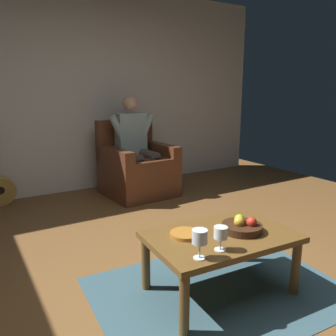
% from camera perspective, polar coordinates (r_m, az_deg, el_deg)
% --- Properties ---
extents(ground_plane, '(6.87, 6.87, 0.00)m').
position_cam_1_polar(ground_plane, '(2.52, 5.44, -19.67)').
color(ground_plane, brown).
extents(wall_back, '(5.98, 0.06, 2.69)m').
position_cam_1_polar(wall_back, '(4.76, -15.99, 12.31)').
color(wall_back, beige).
rests_on(wall_back, ground).
extents(rug, '(1.74, 1.32, 0.01)m').
position_cam_1_polar(rug, '(2.53, 8.44, -19.41)').
color(rug, '#334F58').
rests_on(rug, ground).
extents(armchair, '(0.86, 0.87, 0.96)m').
position_cam_1_polar(armchair, '(4.52, -5.18, -0.22)').
color(armchair, '#572D1A').
rests_on(armchair, ground).
extents(person_seated, '(0.66, 0.60, 1.29)m').
position_cam_1_polar(person_seated, '(4.48, -5.42, 4.34)').
color(person_seated, '#91A6A1').
rests_on(person_seated, ground).
extents(coffee_table, '(1.00, 0.68, 0.42)m').
position_cam_1_polar(coffee_table, '(2.36, 8.73, -12.07)').
color(coffee_table, brown).
rests_on(coffee_table, ground).
extents(guitar, '(0.36, 0.21, 1.00)m').
position_cam_1_polar(guitar, '(4.53, -26.15, -2.98)').
color(guitar, '#B3883C').
rests_on(guitar, ground).
extents(wine_glass_near, '(0.08, 0.08, 0.15)m').
position_cam_1_polar(wine_glass_near, '(2.08, 8.72, -10.78)').
color(wine_glass_near, silver).
rests_on(wine_glass_near, coffee_table).
extents(wine_glass_far, '(0.09, 0.09, 0.17)m').
position_cam_1_polar(wine_glass_far, '(1.96, 5.28, -11.52)').
color(wine_glass_far, silver).
rests_on(wine_glass_far, coffee_table).
extents(fruit_bowl, '(0.27, 0.27, 0.11)m').
position_cam_1_polar(fruit_bowl, '(2.40, 12.20, -9.42)').
color(fruit_bowl, '#351E11').
rests_on(fruit_bowl, coffee_table).
extents(decorative_dish, '(0.20, 0.20, 0.02)m').
position_cam_1_polar(decorative_dish, '(2.29, 2.90, -10.88)').
color(decorative_dish, '#AA6926').
rests_on(decorative_dish, coffee_table).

